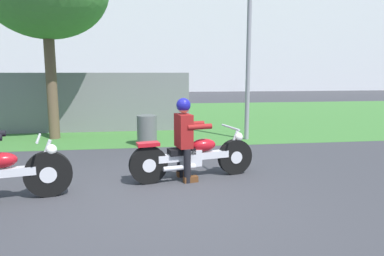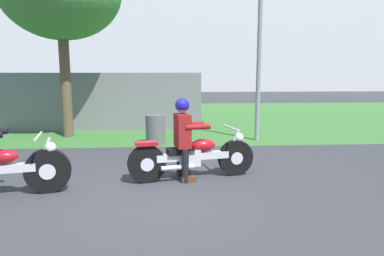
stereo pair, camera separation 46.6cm
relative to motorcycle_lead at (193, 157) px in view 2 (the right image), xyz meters
The scene contains 7 objects.
ground 1.24m from the motorcycle_lead, 123.56° to the right, with size 120.00×120.00×0.00m, color #38383D.
grass_verge 8.64m from the motorcycle_lead, 94.33° to the left, with size 60.00×12.00×0.01m, color #3D7533.
stadium_facade 32.11m from the motorcycle_lead, 80.30° to the left, with size 45.32×8.00×14.50m, color silver.
motorcycle_lead is the anchor object (origin of this frame).
rider_lead 0.46m from the motorcycle_lead, 168.58° to the right, with size 0.61×0.54×1.40m.
trash_can 2.99m from the motorcycle_lead, 104.81° to the left, with size 0.49×0.49×0.76m, color #595E5B.
fence_segment 5.93m from the motorcycle_lead, 119.58° to the left, with size 7.00×0.06×1.80m, color slate.
Camera 2 is at (0.27, -4.82, 1.81)m, focal length 32.66 mm.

